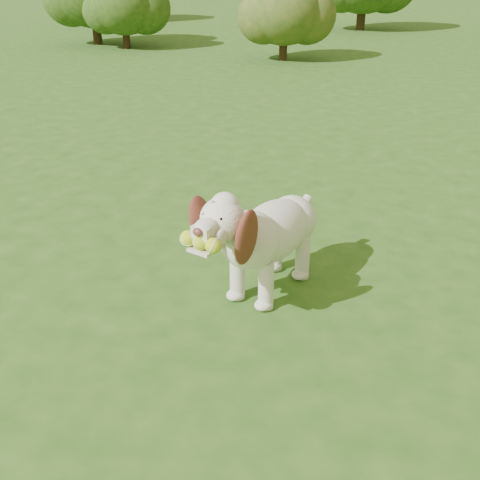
# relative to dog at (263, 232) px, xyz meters

# --- Properties ---
(ground) EXTENTS (80.00, 80.00, 0.00)m
(ground) POSITION_rel_dog_xyz_m (0.06, 0.53, -0.40)
(ground) COLOR #234D16
(ground) RESTS_ON ground
(dog) EXTENTS (0.64, 1.14, 0.76)m
(dog) POSITION_rel_dog_xyz_m (0.00, 0.00, 0.00)
(dog) COLOR silver
(dog) RESTS_ON ground
(shrub_a) EXTENTS (1.42, 1.42, 1.47)m
(shrub_a) POSITION_rel_dog_xyz_m (-5.01, 8.90, 0.46)
(shrub_a) COLOR #382314
(shrub_a) RESTS_ON ground
(shrub_b) EXTENTS (1.42, 1.42, 1.48)m
(shrub_b) POSITION_rel_dog_xyz_m (-1.59, 8.30, 0.47)
(shrub_b) COLOR #382314
(shrub_b) RESTS_ON ground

